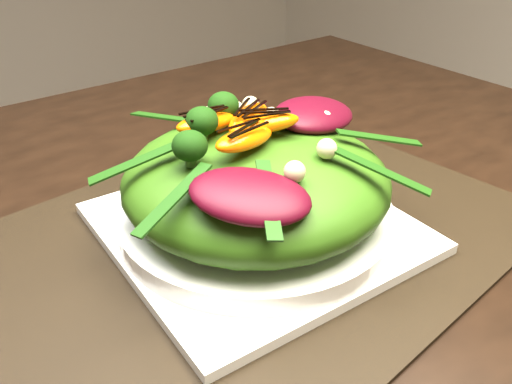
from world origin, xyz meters
TOP-DOWN VIEW (x-y plane):
  - placemat at (0.24, -0.03)m, footprint 0.52×0.42m
  - plate_base at (0.24, -0.03)m, footprint 0.27×0.27m
  - salad_bowl at (0.24, -0.03)m, footprint 0.26×0.26m
  - lettuce_mound at (0.24, -0.03)m, footprint 0.24×0.24m
  - radicchio_leaf at (0.31, -0.03)m, footprint 0.09×0.06m
  - orange_segment at (0.22, -0.02)m, footprint 0.06×0.04m
  - broccoli_floret at (0.19, -0.01)m, footprint 0.04×0.04m
  - macadamia_nut at (0.28, -0.08)m, footprint 0.02×0.02m
  - balsamic_drizzle at (0.22, -0.02)m, footprint 0.04×0.02m

SIDE VIEW (x-z plane):
  - placemat at x=0.24m, z-range 0.75..0.75m
  - plate_base at x=0.24m, z-range 0.75..0.76m
  - salad_bowl at x=0.24m, z-range 0.76..0.78m
  - lettuce_mound at x=0.24m, z-range 0.77..0.85m
  - macadamia_nut at x=0.28m, z-range 0.84..0.86m
  - radicchio_leaf at x=0.31m, z-range 0.84..0.86m
  - orange_segment at x=0.22m, z-range 0.85..0.86m
  - broccoli_floret at x=0.19m, z-range 0.85..0.88m
  - balsamic_drizzle at x=0.22m, z-range 0.86..0.87m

